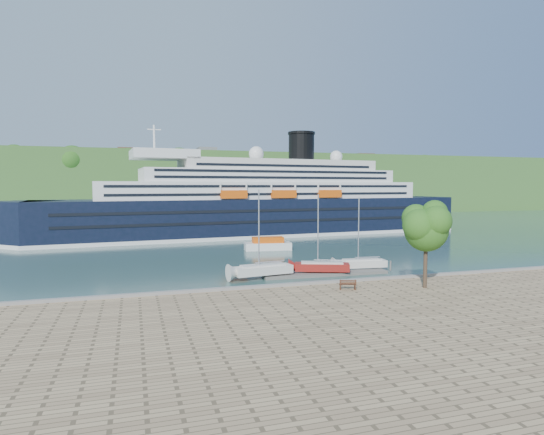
{
  "coord_description": "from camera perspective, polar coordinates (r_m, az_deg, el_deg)",
  "views": [
    {
      "loc": [
        -18.73,
        -43.27,
        11.18
      ],
      "look_at": [
        3.75,
        30.0,
        5.82
      ],
      "focal_mm": 30.0,
      "sensor_mm": 36.0,
      "label": 1
    }
  ],
  "objects": [
    {
      "name": "ground",
      "position": [
        48.46,
        6.26,
        -9.36
      ],
      "size": [
        400.0,
        400.0,
        0.0
      ],
      "primitive_type": "plane",
      "color": "#2A4B46",
      "rests_on": "ground"
    },
    {
      "name": "far_hillside",
      "position": [
        189.2,
        -11.41,
        4.17
      ],
      "size": [
        400.0,
        50.0,
        24.0
      ],
      "primitive_type": "cube",
      "color": "#366026",
      "rests_on": "ground"
    },
    {
      "name": "quay_coping",
      "position": [
        48.02,
        6.37,
        -8.08
      ],
      "size": [
        220.0,
        0.5,
        0.3
      ],
      "primitive_type": "cube",
      "color": "slate",
      "rests_on": "promenade"
    },
    {
      "name": "cruise_ship",
      "position": [
        102.04,
        -1.97,
        4.37
      ],
      "size": [
        106.36,
        23.99,
        23.68
      ],
      "primitive_type": null,
      "rotation": [
        0.0,
        0.0,
        0.08
      ],
      "color": "black",
      "rests_on": "ground"
    },
    {
      "name": "park_bench",
      "position": [
        45.65,
        9.46,
        -8.23
      ],
      "size": [
        1.85,
        1.24,
        1.1
      ],
      "primitive_type": null,
      "rotation": [
        0.0,
        0.0,
        -0.34
      ],
      "color": "#4B2615",
      "rests_on": "promenade"
    },
    {
      "name": "promenade_tree",
      "position": [
        47.67,
        18.75,
        -2.78
      ],
      "size": [
        5.7,
        5.7,
        9.45
      ],
      "primitive_type": null,
      "color": "#215516",
      "rests_on": "promenade"
    },
    {
      "name": "floating_pontoon",
      "position": [
        57.53,
        6.83,
        -7.05
      ],
      "size": [
        16.19,
        2.44,
        0.36
      ],
      "primitive_type": null,
      "rotation": [
        0.0,
        0.0,
        -0.03
      ],
      "color": "slate",
      "rests_on": "ground"
    },
    {
      "name": "sailboat_white_near",
      "position": [
        54.48,
        -1.12,
        -2.39
      ],
      "size": [
        8.16,
        3.33,
        10.24
      ],
      "primitive_type": null,
      "rotation": [
        0.0,
        0.0,
        0.15
      ],
      "color": "silver",
      "rests_on": "ground"
    },
    {
      "name": "sailboat_red",
      "position": [
        57.14,
        6.32,
        -2.39
      ],
      "size": [
        7.75,
        4.6,
        9.69
      ],
      "primitive_type": null,
      "rotation": [
        0.0,
        0.0,
        -0.36
      ],
      "color": "maroon",
      "rests_on": "ground"
    },
    {
      "name": "sailboat_white_far",
      "position": [
        60.7,
        11.24,
        -2.28
      ],
      "size": [
        7.32,
        2.7,
        9.25
      ],
      "primitive_type": null,
      "rotation": [
        0.0,
        0.0,
        -0.1
      ],
      "color": "silver",
      "rests_on": "ground"
    },
    {
      "name": "tender_launch",
      "position": [
        79.35,
        -0.52,
        -3.28
      ],
      "size": [
        8.4,
        3.66,
        2.25
      ],
      "primitive_type": null,
      "rotation": [
        0.0,
        0.0,
        -0.11
      ],
      "color": "#DF530D",
      "rests_on": "ground"
    }
  ]
}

